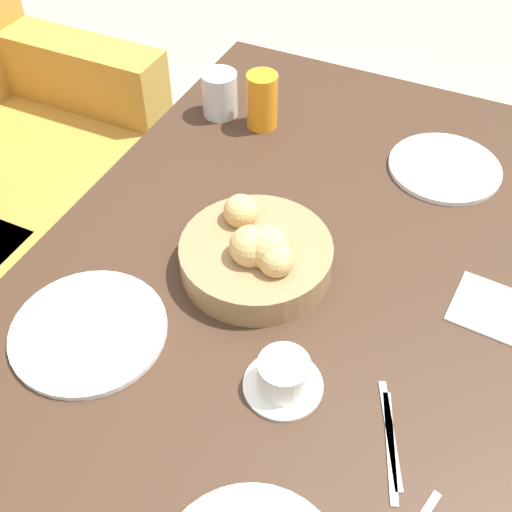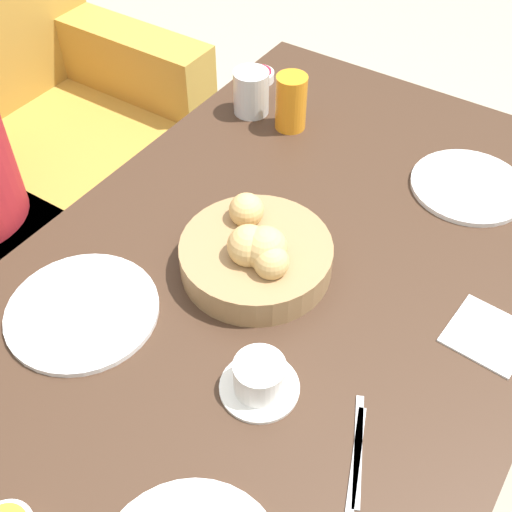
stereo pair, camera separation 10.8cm
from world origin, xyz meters
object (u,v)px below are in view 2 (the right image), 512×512
object	(u,v)px
jam_bowl_berry	(259,76)
knife_silver	(356,462)
bread_basket	(256,254)
napkin	(488,335)
plate_near_right	(469,186)
fork_silver	(358,449)
water_tumbler	(251,92)
juice_glass	(291,102)
plate_far_center	(82,311)
coffee_cup	(259,378)

from	to	relation	value
jam_bowl_berry	knife_silver	world-z (taller)	jam_bowl_berry
bread_basket	napkin	xyz separation A→B (m)	(0.08, -0.38, -0.04)
plate_near_right	fork_silver	xyz separation A→B (m)	(-0.61, -0.07, -0.00)
water_tumbler	jam_bowl_berry	bearing A→B (deg)	25.92
juice_glass	jam_bowl_berry	distance (m)	0.20
juice_glass	water_tumbler	bearing A→B (deg)	89.56
juice_glass	plate_near_right	bearing A→B (deg)	-87.82
knife_silver	napkin	size ratio (longest dim) A/B	1.29
plate_near_right	knife_silver	distance (m)	0.63
knife_silver	plate_far_center	bearing A→B (deg)	91.81
plate_far_center	bread_basket	bearing A→B (deg)	-37.63
water_tumbler	knife_silver	world-z (taller)	water_tumbler
water_tumbler	fork_silver	xyz separation A→B (m)	(-0.59, -0.57, -0.05)
bread_basket	plate_far_center	bearing A→B (deg)	142.37
water_tumbler	fork_silver	bearing A→B (deg)	-136.05
bread_basket	plate_far_center	size ratio (longest dim) A/B	1.05
juice_glass	knife_silver	world-z (taller)	juice_glass
plate_near_right	coffee_cup	size ratio (longest dim) A/B	1.89
coffee_cup	knife_silver	world-z (taller)	coffee_cup
napkin	plate_far_center	bearing A→B (deg)	119.48
coffee_cup	napkin	distance (m)	0.37
jam_bowl_berry	napkin	world-z (taller)	jam_bowl_berry
juice_glass	water_tumbler	size ratio (longest dim) A/B	1.23
bread_basket	napkin	world-z (taller)	bread_basket
bread_basket	knife_silver	distance (m)	0.38
water_tumbler	coffee_cup	size ratio (longest dim) A/B	0.83
jam_bowl_berry	napkin	bearing A→B (deg)	-121.08
coffee_cup	bread_basket	bearing A→B (deg)	34.61
coffee_cup	jam_bowl_berry	xyz separation A→B (m)	(0.70, 0.46, -0.01)
bread_basket	juice_glass	xyz separation A→B (m)	(0.39, 0.17, 0.02)
plate_near_right	water_tumbler	bearing A→B (deg)	91.65
bread_basket	jam_bowl_berry	size ratio (longest dim) A/B	3.59
water_tumbler	bread_basket	bearing A→B (deg)	-145.17
plate_far_center	napkin	bearing A→B (deg)	-60.52
plate_near_right	knife_silver	world-z (taller)	plate_near_right
juice_glass	coffee_cup	world-z (taller)	juice_glass
bread_basket	juice_glass	bearing A→B (deg)	23.64
coffee_cup	knife_silver	distance (m)	0.17
juice_glass	napkin	world-z (taller)	juice_glass
plate_far_center	water_tumbler	xyz separation A→B (m)	(0.63, 0.09, 0.04)
jam_bowl_berry	fork_silver	xyz separation A→B (m)	(-0.71, -0.63, -0.01)
bread_basket	coffee_cup	bearing A→B (deg)	-145.39
plate_far_center	plate_near_right	bearing A→B (deg)	-32.39
juice_glass	plate_far_center	bearing A→B (deg)	179.15
bread_basket	plate_near_right	distance (m)	0.47
bread_basket	fork_silver	bearing A→B (deg)	-123.92
fork_silver	knife_silver	world-z (taller)	same
fork_silver	water_tumbler	bearing A→B (deg)	43.95
knife_silver	napkin	xyz separation A→B (m)	(0.30, -0.07, 0.00)
plate_near_right	plate_far_center	world-z (taller)	same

